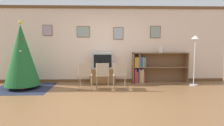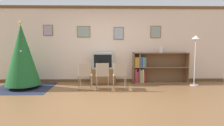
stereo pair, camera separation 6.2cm
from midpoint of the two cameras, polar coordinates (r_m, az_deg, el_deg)
The scene contains 12 objects.
ground_plane at distance 5.09m, azimuth -3.39°, elevation -10.39°, with size 24.00×24.00×0.00m, color brown.
wall_back at distance 7.18m, azimuth -3.07°, elevation 5.34°, with size 8.92×0.11×2.70m.
area_rug at distance 6.86m, azimuth -24.28°, elevation -6.58°, with size 1.75×1.71×0.01m.
christmas_tree at distance 6.72m, azimuth -24.66°, elevation 2.05°, with size 1.06×1.06×2.07m.
tv_console at distance 6.94m, azimuth -2.90°, elevation -3.68°, with size 0.86×0.54×0.53m.
television at distance 6.87m, azimuth -2.92°, elevation 0.76°, with size 0.72×0.52×0.55m.
folding_chair_left at distance 6.02m, azimuth -7.98°, elevation -3.26°, with size 0.40×0.40×0.82m.
folding_chair_center at distance 5.99m, azimuth -3.02°, elevation -3.25°, with size 0.40×0.40×0.82m.
folding_chair_right at distance 6.01m, azimuth 1.96°, elevation -3.23°, with size 0.40×0.40×0.82m.
bookshelf at distance 7.19m, azimuth 10.73°, elevation -1.45°, with size 1.93×0.36×1.07m.
vase at distance 7.19m, azimuth 13.54°, elevation 3.74°, with size 0.14×0.14×0.21m.
standing_lamp at distance 7.11m, azimuth 22.42°, elevation 4.22°, with size 0.28×0.28×1.65m.
Camera 1 is at (0.08, -4.88, 1.44)m, focal length 32.00 mm.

